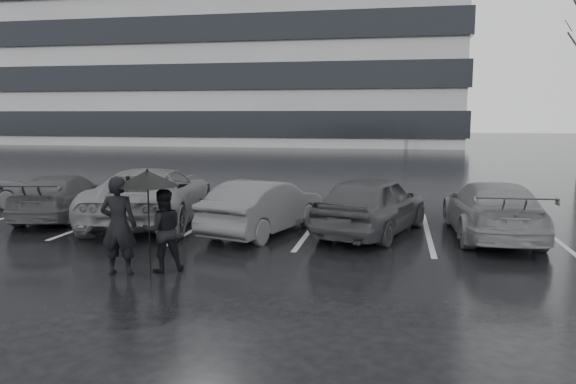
# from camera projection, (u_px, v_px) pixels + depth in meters

# --- Properties ---
(ground) EXTENTS (160.00, 160.00, 0.00)m
(ground) POSITION_uv_depth(u_px,v_px,m) (265.00, 251.00, 11.58)
(ground) COLOR black
(ground) RESTS_ON ground
(office_building) EXTENTS (61.00, 26.00, 29.00)m
(office_building) POSITION_uv_depth(u_px,v_px,m) (168.00, 7.00, 60.43)
(office_building) COLOR gray
(office_building) RESTS_ON ground
(car_main) EXTENTS (2.84, 4.45, 1.41)m
(car_main) POSITION_uv_depth(u_px,v_px,m) (372.00, 204.00, 13.14)
(car_main) COLOR black
(car_main) RESTS_ON ground
(car_west_a) EXTENTS (2.38, 4.06, 1.26)m
(car_west_a) POSITION_uv_depth(u_px,v_px,m) (264.00, 207.00, 13.26)
(car_west_a) COLOR #2C2C2F
(car_west_a) RESTS_ON ground
(car_west_b) EXTENTS (3.18, 5.51, 1.45)m
(car_west_b) POSITION_uv_depth(u_px,v_px,m) (152.00, 196.00, 14.42)
(car_west_b) COLOR #4F4F51
(car_west_b) RESTS_ON ground
(car_west_c) EXTENTS (2.40, 4.36, 1.20)m
(car_west_c) POSITION_uv_depth(u_px,v_px,m) (64.00, 196.00, 15.13)
(car_west_c) COLOR black
(car_west_c) RESTS_ON ground
(car_east) EXTENTS (1.97, 4.50, 1.29)m
(car_east) POSITION_uv_depth(u_px,v_px,m) (492.00, 209.00, 12.80)
(car_east) COLOR #4F4F51
(car_east) RESTS_ON ground
(pedestrian_left) EXTENTS (0.68, 0.49, 1.75)m
(pedestrian_left) POSITION_uv_depth(u_px,v_px,m) (119.00, 225.00, 9.77)
(pedestrian_left) COLOR black
(pedestrian_left) RESTS_ON ground
(pedestrian_right) EXTENTS (0.91, 0.85, 1.49)m
(pedestrian_right) POSITION_uv_depth(u_px,v_px,m) (163.00, 230.00, 10.00)
(pedestrian_right) COLOR black
(pedestrian_right) RESTS_ON ground
(umbrella) EXTENTS (1.09, 1.09, 1.85)m
(umbrella) POSITION_uv_depth(u_px,v_px,m) (147.00, 178.00, 9.78)
(umbrella) COLOR black
(umbrella) RESTS_ON ground
(stall_stripes) EXTENTS (19.72, 5.00, 0.00)m
(stall_stripes) POSITION_uv_depth(u_px,v_px,m) (257.00, 226.00, 14.16)
(stall_stripes) COLOR #B4B4B6
(stall_stripes) RESTS_ON ground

